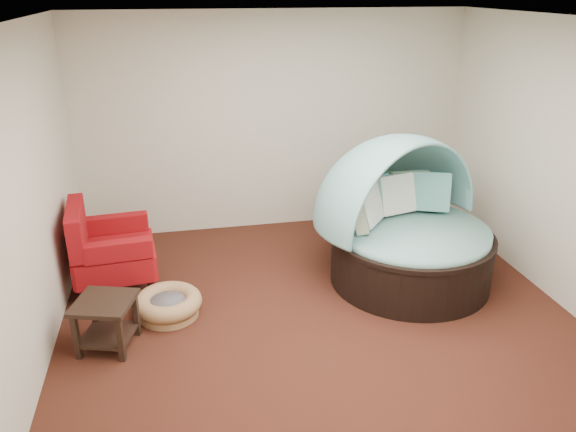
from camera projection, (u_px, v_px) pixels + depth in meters
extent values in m
plane|color=#4E2416|center=(321.00, 321.00, 5.51)|extent=(5.00, 5.00, 0.00)
plane|color=beige|center=(274.00, 124.00, 7.24)|extent=(5.00, 0.00, 5.00)
plane|color=beige|center=(460.00, 357.00, 2.72)|extent=(5.00, 0.00, 5.00)
plane|color=beige|center=(24.00, 208.00, 4.51)|extent=(0.00, 5.00, 5.00)
plane|color=beige|center=(573.00, 170.00, 5.45)|extent=(0.00, 5.00, 5.00)
plane|color=white|center=(329.00, 21.00, 4.44)|extent=(5.00, 5.00, 0.00)
cylinder|color=black|center=(410.00, 259.00, 6.18)|extent=(2.28, 2.28, 0.53)
cylinder|color=black|center=(412.00, 235.00, 6.07)|extent=(2.31, 2.31, 0.05)
cylinder|color=#91C7C7|center=(413.00, 232.00, 6.06)|extent=(2.15, 2.15, 0.12)
cube|color=#406C53|center=(360.00, 209.00, 5.91)|extent=(0.40, 0.51, 0.46)
cube|color=white|center=(368.00, 204.00, 6.03)|extent=(0.48, 0.50, 0.46)
cube|color=#68B5B0|center=(375.00, 197.00, 6.24)|extent=(0.51, 0.45, 0.46)
cube|color=white|center=(396.00, 194.00, 6.32)|extent=(0.49, 0.35, 0.46)
cube|color=#406C53|center=(409.00, 190.00, 6.44)|extent=(0.46, 0.28, 0.46)
cube|color=#68B5B0|center=(430.00, 192.00, 6.39)|extent=(0.51, 0.40, 0.46)
cylinder|color=#9A7046|center=(169.00, 312.00, 5.61)|extent=(0.74, 0.74, 0.07)
torus|color=#9A7046|center=(168.00, 302.00, 5.57)|extent=(0.84, 0.84, 0.17)
cylinder|color=#5B575C|center=(168.00, 304.00, 5.58)|extent=(0.50, 0.50, 0.10)
cylinder|color=black|center=(84.00, 298.00, 5.73)|extent=(0.09, 0.09, 0.20)
cylinder|color=black|center=(86.00, 269.00, 6.32)|extent=(0.09, 0.09, 0.20)
cylinder|color=black|center=(151.00, 289.00, 5.91)|extent=(0.09, 0.09, 0.20)
cylinder|color=black|center=(147.00, 261.00, 6.50)|extent=(0.09, 0.09, 0.20)
cube|color=maroon|center=(115.00, 258.00, 6.02)|extent=(0.91, 0.91, 0.29)
cube|color=maroon|center=(76.00, 228.00, 5.78)|extent=(0.23, 0.85, 0.49)
cube|color=maroon|center=(118.00, 251.00, 5.62)|extent=(0.68, 0.19, 0.20)
cube|color=maroon|center=(117.00, 224.00, 6.26)|extent=(0.68, 0.19, 0.20)
cube|color=black|center=(104.00, 303.00, 4.97)|extent=(0.62, 0.62, 0.04)
cube|color=black|center=(109.00, 335.00, 5.10)|extent=(0.55, 0.55, 0.03)
cube|color=black|center=(76.00, 337.00, 4.89)|extent=(0.06, 0.06, 0.44)
cube|color=black|center=(95.00, 313.00, 5.26)|extent=(0.06, 0.06, 0.44)
cube|color=black|center=(121.00, 340.00, 4.86)|extent=(0.06, 0.06, 0.44)
cube|color=black|center=(136.00, 315.00, 5.23)|extent=(0.06, 0.06, 0.44)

